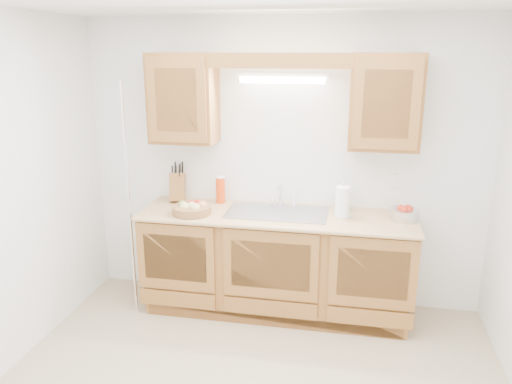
% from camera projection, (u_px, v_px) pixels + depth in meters
% --- Properties ---
extents(room, '(3.52, 3.50, 2.50)m').
position_uv_depth(room, '(247.00, 219.00, 2.96)').
color(room, tan).
rests_on(room, ground).
extents(base_cabinets, '(2.20, 0.60, 0.86)m').
position_uv_depth(base_cabinets, '(276.00, 263.00, 4.31)').
color(base_cabinets, '#9A5E2D').
rests_on(base_cabinets, ground).
extents(countertop, '(2.30, 0.63, 0.04)m').
position_uv_depth(countertop, '(277.00, 216.00, 4.18)').
color(countertop, tan).
rests_on(countertop, base_cabinets).
extents(upper_cabinet_left, '(0.55, 0.33, 0.75)m').
position_uv_depth(upper_cabinet_left, '(184.00, 98.00, 4.22)').
color(upper_cabinet_left, '#9A5E2D').
rests_on(upper_cabinet_left, room).
extents(upper_cabinet_right, '(0.55, 0.33, 0.75)m').
position_uv_depth(upper_cabinet_right, '(385.00, 102.00, 3.91)').
color(upper_cabinet_right, '#9A5E2D').
rests_on(upper_cabinet_right, room).
extents(valance, '(2.20, 0.05, 0.12)m').
position_uv_depth(valance, '(278.00, 61.00, 3.84)').
color(valance, '#9A5E2D').
rests_on(valance, room).
extents(fluorescent_fixture, '(0.76, 0.08, 0.08)m').
position_uv_depth(fluorescent_fixture, '(282.00, 78.00, 4.09)').
color(fluorescent_fixture, white).
rests_on(fluorescent_fixture, room).
extents(sink, '(0.84, 0.46, 0.36)m').
position_uv_depth(sink, '(277.00, 221.00, 4.21)').
color(sink, '#9E9EA3').
rests_on(sink, countertop).
extents(wire_shelf_pole, '(0.03, 0.03, 2.00)m').
position_uv_depth(wire_shelf_pole, '(129.00, 203.00, 4.13)').
color(wire_shelf_pole, silver).
rests_on(wire_shelf_pole, ground).
extents(outlet_plate, '(0.08, 0.01, 0.12)m').
position_uv_depth(outlet_plate, '(393.00, 181.00, 4.22)').
color(outlet_plate, white).
rests_on(outlet_plate, room).
extents(fruit_basket, '(0.34, 0.34, 0.10)m').
position_uv_depth(fruit_basket, '(192.00, 208.00, 4.16)').
color(fruit_basket, '#9B6A3E').
rests_on(fruit_basket, countertop).
extents(knife_block, '(0.16, 0.23, 0.36)m').
position_uv_depth(knife_block, '(177.00, 187.00, 4.50)').
color(knife_block, '#9A5E2D').
rests_on(knife_block, countertop).
extents(orange_canister, '(0.09, 0.09, 0.24)m').
position_uv_depth(orange_canister, '(221.00, 189.00, 4.44)').
color(orange_canister, '#E43F0C').
rests_on(orange_canister, countertop).
extents(soap_bottle, '(0.10, 0.10, 0.17)m').
position_uv_depth(soap_bottle, '(343.00, 201.00, 4.24)').
color(soap_bottle, '#215EA8').
rests_on(soap_bottle, countertop).
extents(sponge, '(0.11, 0.07, 0.02)m').
position_uv_depth(sponge, '(343.00, 207.00, 4.31)').
color(sponge, '#CC333F').
rests_on(sponge, countertop).
extents(paper_towel, '(0.15, 0.15, 0.30)m').
position_uv_depth(paper_towel, '(343.00, 202.00, 4.06)').
color(paper_towel, silver).
rests_on(paper_towel, countertop).
extents(apple_bowl, '(0.27, 0.27, 0.12)m').
position_uv_depth(apple_bowl, '(404.00, 213.00, 4.01)').
color(apple_bowl, silver).
rests_on(apple_bowl, countertop).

